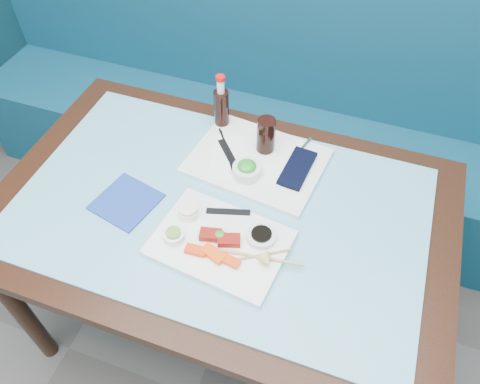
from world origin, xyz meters
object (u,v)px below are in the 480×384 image
(sashimi_plate, at_px, (220,243))
(blue_napkin, at_px, (126,202))
(dining_table, at_px, (221,225))
(serving_tray, at_px, (257,161))
(cola_glass, at_px, (266,135))
(cola_bottle_body, at_px, (222,110))
(seaweed_bowl, at_px, (247,171))
(booth_bench, at_px, (287,127))

(sashimi_plate, xyz_separation_m, blue_napkin, (-0.33, 0.05, -0.01))
(dining_table, relative_size, serving_tray, 3.34)
(serving_tray, xyz_separation_m, blue_napkin, (-0.32, -0.29, -0.00))
(cola_glass, bearing_deg, dining_table, -102.15)
(serving_tray, bearing_deg, cola_bottle_body, 149.74)
(seaweed_bowl, bearing_deg, dining_table, -105.28)
(sashimi_plate, distance_m, cola_bottle_body, 0.51)
(booth_bench, bearing_deg, serving_tray, -85.66)
(booth_bench, height_order, blue_napkin, booth_bench)
(blue_napkin, bearing_deg, booth_bench, 73.38)
(seaweed_bowl, bearing_deg, cola_bottle_body, 128.33)
(sashimi_plate, bearing_deg, blue_napkin, 178.21)
(dining_table, distance_m, cola_bottle_body, 0.40)
(sashimi_plate, relative_size, cola_glass, 2.96)
(dining_table, distance_m, blue_napkin, 0.30)
(dining_table, bearing_deg, sashimi_plate, -68.31)
(seaweed_bowl, bearing_deg, cola_glass, 81.25)
(cola_glass, bearing_deg, booth_bench, 95.75)
(cola_bottle_body, relative_size, blue_napkin, 0.85)
(sashimi_plate, distance_m, cola_glass, 0.40)
(sashimi_plate, bearing_deg, serving_tray, 97.49)
(dining_table, height_order, cola_bottle_body, cola_bottle_body)
(serving_tray, xyz_separation_m, cola_glass, (0.01, 0.05, 0.07))
(booth_bench, distance_m, seaweed_bowl, 0.82)
(booth_bench, bearing_deg, dining_table, -90.00)
(serving_tray, bearing_deg, cola_glass, 86.66)
(dining_table, relative_size, cola_bottle_body, 9.57)
(dining_table, bearing_deg, booth_bench, 90.00)
(serving_tray, distance_m, seaweed_bowl, 0.08)
(cola_bottle_body, bearing_deg, booth_bench, 75.73)
(dining_table, bearing_deg, cola_bottle_body, 110.08)
(sashimi_plate, height_order, blue_napkin, sashimi_plate)
(booth_bench, relative_size, serving_tray, 7.15)
(dining_table, relative_size, seaweed_bowl, 15.47)
(blue_napkin, bearing_deg, cola_glass, 46.34)
(serving_tray, xyz_separation_m, cola_bottle_body, (-0.17, 0.13, 0.07))
(dining_table, relative_size, cola_glass, 11.28)
(cola_bottle_body, distance_m, blue_napkin, 0.46)
(seaweed_bowl, distance_m, cola_glass, 0.14)
(dining_table, height_order, blue_napkin, blue_napkin)
(booth_bench, height_order, seaweed_bowl, booth_bench)
(sashimi_plate, xyz_separation_m, cola_glass, (0.01, 0.40, 0.07))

